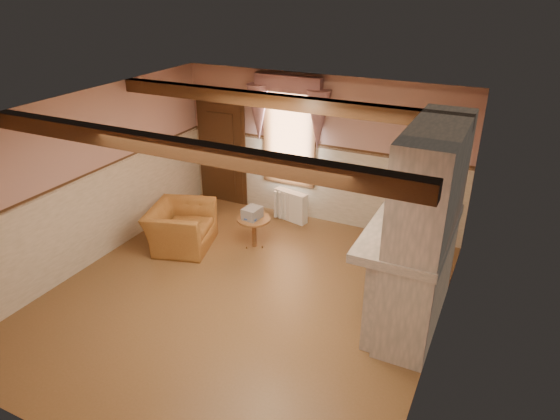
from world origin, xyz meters
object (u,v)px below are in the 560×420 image
at_px(armchair, 181,227).
at_px(oil_lamp, 417,208).
at_px(side_table, 254,232).
at_px(bowl, 414,219).
at_px(mantel_clock, 424,198).
at_px(radiator, 291,206).

xyz_separation_m(armchair, oil_lamp, (3.97, -0.00, 1.19)).
relative_size(side_table, oil_lamp, 2.07).
distance_m(armchair, bowl, 4.12).
height_order(side_table, mantel_clock, mantel_clock).
xyz_separation_m(armchair, mantel_clock, (3.97, 0.47, 1.15)).
distance_m(side_table, oil_lamp, 3.14).
relative_size(side_table, mantel_clock, 2.42).
bearing_deg(armchair, radiator, -52.14).
distance_m(bowl, oil_lamp, 0.18).
relative_size(armchair, oil_lamp, 4.10).
height_order(radiator, mantel_clock, mantel_clock).
xyz_separation_m(side_table, radiator, (0.14, 1.24, 0.02)).
height_order(radiator, bowl, bowl).
height_order(radiator, oil_lamp, oil_lamp).
distance_m(armchair, mantel_clock, 4.16).
relative_size(radiator, bowl, 1.90).
distance_m(radiator, mantel_clock, 3.23).
xyz_separation_m(side_table, mantel_clock, (2.81, -0.09, 1.25)).
bearing_deg(mantel_clock, armchair, -173.29).
relative_size(side_table, bowl, 1.58).
bearing_deg(oil_lamp, side_table, 168.83).
xyz_separation_m(bowl, mantel_clock, (0.00, 0.63, 0.05)).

